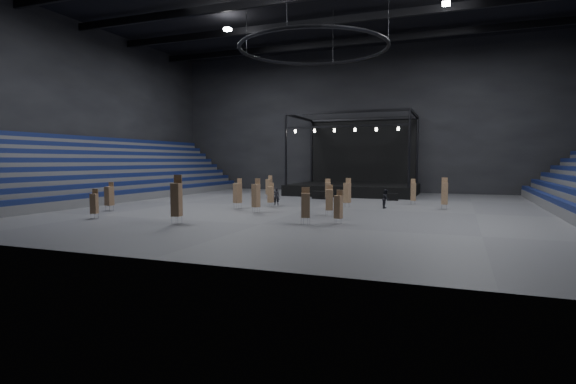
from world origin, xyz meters
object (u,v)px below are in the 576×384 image
(flight_case_left, at_px, (318,195))
(flight_case_right, at_px, (393,197))
(chair_stack_9, at_px, (109,196))
(chair_stack_10, at_px, (306,205))
(chair_stack_12, at_px, (269,186))
(crew_member, at_px, (386,199))
(chair_stack_13, at_px, (445,193))
(chair_stack_4, at_px, (238,193))
(stage, at_px, (355,182))
(chair_stack_5, at_px, (256,195))
(chair_stack_0, at_px, (338,206))
(chair_stack_1, at_px, (271,194))
(chair_stack_11, at_px, (413,191))
(chair_stack_7, at_px, (347,192))
(man_center, at_px, (276,196))
(chair_stack_6, at_px, (177,199))
(chair_stack_8, at_px, (328,189))
(flight_case_mid, at_px, (327,195))
(chair_stack_3, at_px, (329,199))
(chair_stack_2, at_px, (94,203))

(flight_case_left, xyz_separation_m, flight_case_right, (7.40, 0.73, -0.05))
(flight_case_left, height_order, chair_stack_9, chair_stack_9)
(flight_case_right, xyz_separation_m, chair_stack_10, (-2.68, -18.72, 0.87))
(chair_stack_12, xyz_separation_m, crew_member, (12.74, -5.41, -0.46))
(chair_stack_10, distance_m, chair_stack_13, 14.35)
(chair_stack_4, distance_m, chair_stack_10, 10.71)
(stage, distance_m, crew_member, 15.70)
(chair_stack_4, bearing_deg, chair_stack_5, -14.94)
(stage, bearing_deg, chair_stack_0, -79.93)
(chair_stack_1, relative_size, chair_stack_13, 0.80)
(stage, height_order, chair_stack_9, stage)
(flight_case_left, bearing_deg, stage, 74.88)
(flight_case_right, xyz_separation_m, chair_stack_12, (-12.27, -2.08, 0.90))
(flight_case_left, bearing_deg, chair_stack_9, -125.98)
(chair_stack_1, height_order, chair_stack_10, chair_stack_10)
(chair_stack_9, relative_size, chair_stack_11, 0.98)
(chair_stack_9, bearing_deg, stage, 65.98)
(chair_stack_7, distance_m, man_center, 6.27)
(chair_stack_6, distance_m, chair_stack_11, 21.69)
(chair_stack_0, xyz_separation_m, chair_stack_5, (-7.38, 3.88, 0.22))
(chair_stack_11, distance_m, chair_stack_13, 4.16)
(chair_stack_1, relative_size, crew_member, 1.29)
(chair_stack_5, relative_size, man_center, 1.65)
(crew_member, bearing_deg, chair_stack_9, 115.92)
(chair_stack_8, xyz_separation_m, chair_stack_11, (7.93, -0.27, 0.01))
(flight_case_mid, bearing_deg, chair_stack_8, -71.88)
(chair_stack_6, height_order, chair_stack_9, chair_stack_6)
(flight_case_mid, relative_size, chair_stack_10, 0.53)
(chair_stack_1, xyz_separation_m, chair_stack_11, (11.13, 6.17, 0.11))
(flight_case_left, xyz_separation_m, flight_case_mid, (0.95, -0.08, 0.01))
(chair_stack_3, xyz_separation_m, crew_member, (2.94, 6.63, -0.40))
(flight_case_left, distance_m, chair_stack_2, 22.49)
(chair_stack_3, bearing_deg, flight_case_right, 66.15)
(crew_member, bearing_deg, chair_stack_7, 99.42)
(flight_case_right, relative_size, chair_stack_11, 0.46)
(stage, bearing_deg, flight_case_right, -53.37)
(chair_stack_5, bearing_deg, stage, 97.19)
(chair_stack_6, xyz_separation_m, man_center, (1.44, 12.76, -0.76))
(flight_case_left, bearing_deg, chair_stack_3, -69.77)
(chair_stack_7, xyz_separation_m, chair_stack_12, (-9.63, 5.93, -0.02))
(chair_stack_12, bearing_deg, chair_stack_2, -87.36)
(chair_stack_1, distance_m, chair_stack_6, 11.60)
(chair_stack_13, xyz_separation_m, man_center, (-13.86, -1.77, -0.53))
(chair_stack_7, bearing_deg, chair_stack_5, -119.20)
(chair_stack_2, relative_size, chair_stack_6, 0.66)
(chair_stack_1, bearing_deg, flight_case_mid, 74.72)
(chair_stack_0, distance_m, chair_stack_2, 16.36)
(flight_case_right, distance_m, chair_stack_3, 14.36)
(flight_case_mid, distance_m, chair_stack_6, 20.70)
(chair_stack_7, bearing_deg, chair_stack_9, -137.04)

